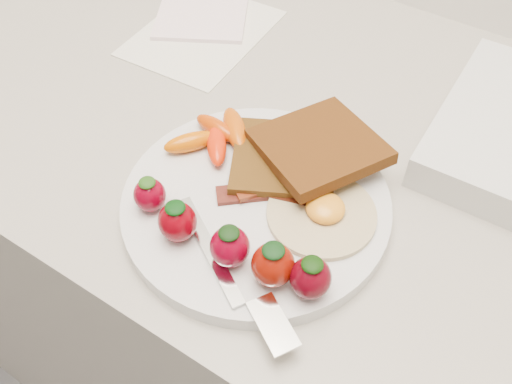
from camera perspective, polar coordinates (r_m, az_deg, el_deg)
The scene contains 11 objects.
counter at distance 1.03m, azimuth 3.73°, elevation -12.14°, with size 2.00×0.60×0.90m, color gray.
plate at distance 0.58m, azimuth -0.00°, elevation -1.22°, with size 0.27×0.27×0.02m, color silver.
toast_lower at distance 0.60m, azimuth 2.72°, elevation 3.30°, with size 0.10×0.10×0.01m, color black.
toast_upper at distance 0.59m, azimuth 6.30°, elevation 4.58°, with size 0.11×0.11×0.01m, color #3D1A0F.
fried_egg at distance 0.55m, azimuth 6.68°, elevation -2.03°, with size 0.14×0.14×0.02m.
bacon_strips at distance 0.57m, azimuth 1.59°, elevation 0.40°, with size 0.10×0.10×0.01m.
baby_carrots at distance 0.62m, azimuth -4.02°, elevation 5.65°, with size 0.09×0.10×0.02m.
strawberries at distance 0.51m, azimuth -2.31°, elevation -5.18°, with size 0.21×0.05×0.05m.
fork at distance 0.51m, azimuth -1.93°, elevation -8.91°, with size 0.18×0.10×0.00m.
paper_sheet at distance 0.81m, azimuth -5.36°, elevation 15.56°, with size 0.15×0.21×0.00m, color silver.
notepad at distance 0.87m, azimuth -5.17°, elevation 18.23°, with size 0.12×0.18×0.01m, color white.
Camera 1 is at (0.21, 1.26, 1.36)m, focal length 40.00 mm.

